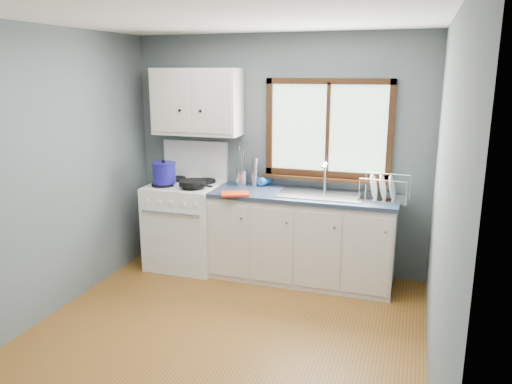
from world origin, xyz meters
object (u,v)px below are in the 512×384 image
(utensil_crock, at_px, (241,177))
(thermos, at_px, (255,172))
(stockpot, at_px, (164,173))
(skillet, at_px, (192,183))
(dish_rack, at_px, (384,193))
(sink, at_px, (320,201))
(base_cabinets, at_px, (302,241))
(gas_range, at_px, (186,223))

(utensil_crock, height_order, thermos, utensil_crock)
(stockpot, bearing_deg, skillet, -3.79)
(skillet, relative_size, stockpot, 1.60)
(dish_rack, bearing_deg, utensil_crock, 179.89)
(skillet, distance_m, stockpot, 0.35)
(sink, xyz_separation_m, stockpot, (-1.65, -0.16, 0.21))
(skillet, bearing_deg, utensil_crock, 59.26)
(sink, bearing_deg, utensil_crock, 169.35)
(base_cabinets, relative_size, sink, 2.20)
(thermos, bearing_deg, stockpot, -159.15)
(gas_range, height_order, dish_rack, gas_range)
(stockpot, bearing_deg, thermos, 20.85)
(gas_range, height_order, thermos, gas_range)
(thermos, bearing_deg, base_cabinets, -17.65)
(base_cabinets, relative_size, stockpot, 6.73)
(utensil_crock, relative_size, dish_rack, 0.87)
(base_cabinets, height_order, sink, sink)
(sink, xyz_separation_m, utensil_crock, (-0.90, 0.17, 0.15))
(sink, bearing_deg, base_cabinets, 179.87)
(base_cabinets, distance_m, thermos, 0.89)
(base_cabinets, distance_m, stockpot, 1.62)
(utensil_crock, distance_m, thermos, 0.16)
(sink, bearing_deg, gas_range, -179.29)
(utensil_crock, bearing_deg, thermos, 5.39)
(sink, height_order, utensil_crock, utensil_crock)
(stockpot, bearing_deg, utensil_crock, 23.56)
(base_cabinets, height_order, stockpot, stockpot)
(gas_range, relative_size, sink, 1.62)
(thermos, bearing_deg, gas_range, -164.66)
(gas_range, bearing_deg, stockpot, -139.69)
(sink, relative_size, dish_rack, 1.74)
(skillet, xyz_separation_m, utensil_crock, (0.42, 0.35, 0.02))
(gas_range, distance_m, stockpot, 0.62)
(stockpot, relative_size, thermos, 0.91)
(stockpot, height_order, utensil_crock, utensil_crock)
(base_cabinets, height_order, utensil_crock, utensil_crock)
(base_cabinets, relative_size, utensil_crock, 4.39)
(sink, distance_m, stockpot, 1.67)
(skillet, bearing_deg, stockpot, -164.66)
(sink, relative_size, utensil_crock, 1.99)
(stockpot, distance_m, utensil_crock, 0.83)
(dish_rack, bearing_deg, stockpot, -170.03)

